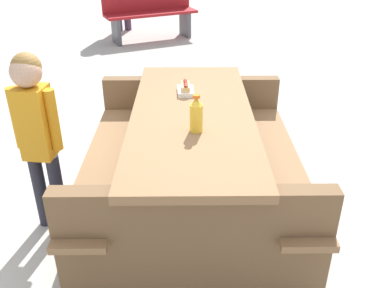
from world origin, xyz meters
name	(u,v)px	position (x,y,z in m)	size (l,w,h in m)	color
ground_plane	(192,209)	(0.00, 0.00, 0.00)	(30.00, 30.00, 0.00)	#B7B2A8
picnic_table	(192,155)	(0.00, 0.00, 0.44)	(2.17, 1.93, 0.75)	olive
soda_bottle	(196,115)	(-0.25, 0.07, 0.85)	(0.08, 0.08, 0.22)	yellow
hotdog_tray	(186,89)	(0.32, -0.07, 0.78)	(0.20, 0.16, 0.08)	white
child_in_coat	(36,123)	(0.17, 0.93, 0.75)	(0.23, 0.27, 1.18)	#262633
park_bench_near	(150,11)	(4.62, -0.99, 0.45)	(0.51, 1.53, 0.85)	maroon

